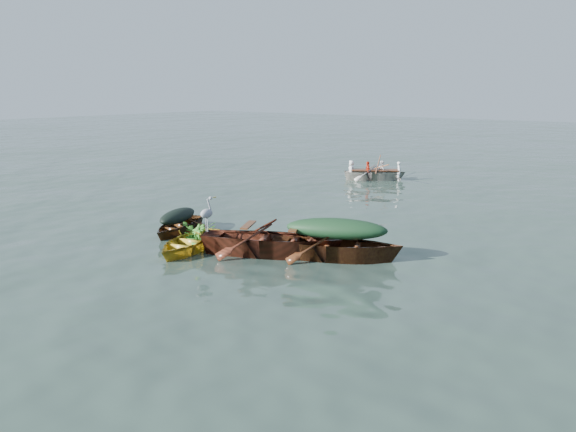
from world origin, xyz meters
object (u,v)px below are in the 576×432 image
at_px(yellow_dinghy, 188,251).
at_px(green_tarp_boat, 336,259).
at_px(open_wooden_boat, 272,255).
at_px(rowed_boat, 375,180).
at_px(heron, 207,219).
at_px(dark_covered_boat, 178,233).

relative_size(yellow_dinghy, green_tarp_boat, 0.70).
relative_size(open_wooden_boat, rowed_boat, 1.26).
bearing_deg(green_tarp_boat, heron, 91.53).
distance_m(yellow_dinghy, dark_covered_boat, 2.03).
xyz_separation_m(green_tarp_boat, heron, (-3.01, -1.52, 0.89)).
bearing_deg(yellow_dinghy, heron, 5.19).
bearing_deg(yellow_dinghy, green_tarp_boat, 9.05).
bearing_deg(dark_covered_boat, yellow_dinghy, -52.78).
height_order(yellow_dinghy, green_tarp_boat, green_tarp_boat).
height_order(green_tarp_boat, heron, heron).
bearing_deg(green_tarp_boat, open_wooden_boat, 90.00).
distance_m(open_wooden_boat, heron, 1.93).
relative_size(green_tarp_boat, open_wooden_boat, 0.90).
relative_size(green_tarp_boat, rowed_boat, 1.14).
bearing_deg(rowed_boat, heron, 156.31).
relative_size(yellow_dinghy, dark_covered_boat, 1.03).
bearing_deg(open_wooden_boat, yellow_dinghy, 90.94).
bearing_deg(heron, yellow_dinghy, -174.81).
relative_size(green_tarp_boat, heron, 5.01).
xyz_separation_m(dark_covered_boat, rowed_boat, (-0.21, 12.36, 0.00)).
xyz_separation_m(dark_covered_boat, heron, (2.19, -0.93, 0.89)).
xyz_separation_m(rowed_boat, heron, (2.40, -13.29, 0.89)).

